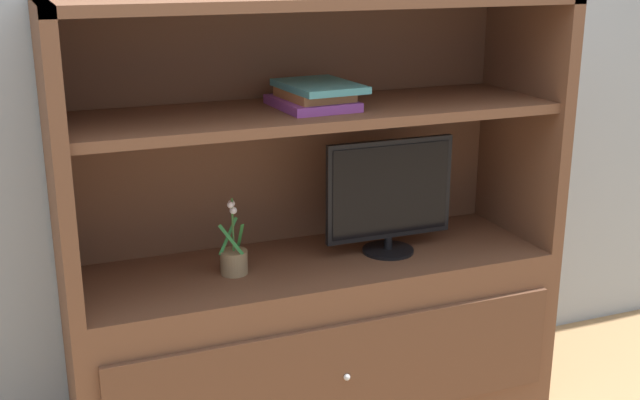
% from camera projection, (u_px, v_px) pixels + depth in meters
% --- Properties ---
extents(painted_rear_wall, '(6.00, 0.10, 2.80)m').
position_uv_depth(painted_rear_wall, '(282.00, 51.00, 3.10)').
color(painted_rear_wall, '#9EA8B2').
rests_on(painted_rear_wall, ground_plane).
extents(media_console, '(1.82, 0.60, 1.63)m').
position_uv_depth(media_console, '(315.00, 298.00, 3.07)').
color(media_console, brown).
rests_on(media_console, ground_plane).
extents(tv_monitor, '(0.51, 0.20, 0.44)m').
position_uv_depth(tv_monitor, '(390.00, 195.00, 3.03)').
color(tv_monitor, black).
rests_on(tv_monitor, media_console).
extents(potted_plant, '(0.11, 0.11, 0.28)m').
position_uv_depth(potted_plant, '(234.00, 258.00, 2.87)').
color(potted_plant, '#8C7251').
rests_on(potted_plant, media_console).
extents(magazine_stack, '(0.29, 0.35, 0.09)m').
position_uv_depth(magazine_stack, '(315.00, 95.00, 2.84)').
color(magazine_stack, purple).
rests_on(magazine_stack, media_console).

